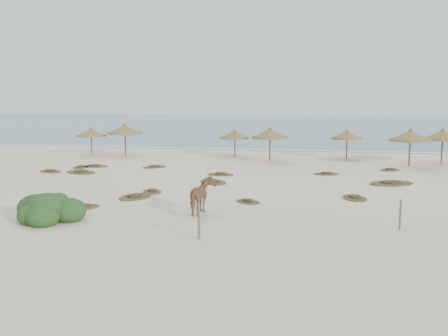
{
  "coord_description": "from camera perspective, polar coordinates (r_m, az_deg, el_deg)",
  "views": [
    {
      "loc": [
        6.49,
        -22.71,
        5.0
      ],
      "look_at": [
        1.13,
        5.0,
        1.06
      ],
      "focal_mm": 40.0,
      "sensor_mm": 36.0,
      "label": 1
    }
  ],
  "objects": [
    {
      "name": "scrub_11",
      "position": [
        23.89,
        -15.96,
        -4.31
      ],
      "size": [
        1.91,
        2.06,
        0.16
      ],
      "rotation": [
        0.0,
        0.0,
        0.96
      ],
      "color": "brown",
      "rests_on": "ground"
    },
    {
      "name": "scrub_5",
      "position": [
        31.04,
        18.57,
        -1.64
      ],
      "size": [
        3.46,
        3.19,
        0.16
      ],
      "rotation": [
        0.0,
        0.0,
        0.59
      ],
      "color": "brown",
      "rests_on": "ground"
    },
    {
      "name": "fence_post_near",
      "position": [
        17.9,
        -2.88,
        -6.12
      ],
      "size": [
        0.12,
        0.12,
        1.3
      ],
      "primitive_type": "cylinder",
      "rotation": [
        0.0,
        0.0,
        -0.23
      ],
      "color": "#6B6050",
      "rests_on": "ground"
    },
    {
      "name": "horse",
      "position": [
        21.7,
        -2.51,
        -3.24
      ],
      "size": [
        0.93,
        1.9,
        1.58
      ],
      "primitive_type": "imported",
      "rotation": [
        0.0,
        0.0,
        3.1
      ],
      "color": "#8E6040",
      "rests_on": "ground"
    },
    {
      "name": "bush",
      "position": [
        21.8,
        -19.46,
        -4.58
      ],
      "size": [
        3.01,
        2.65,
        1.35
      ],
      "rotation": [
        0.0,
        0.0,
        -0.39
      ],
      "color": "#2B4F22",
      "rests_on": "ground"
    },
    {
      "name": "fence_post_far",
      "position": [
        20.31,
        19.5,
        -5.05
      ],
      "size": [
        0.11,
        0.11,
        1.18
      ],
      "primitive_type": "cylinder",
      "rotation": [
        0.0,
        0.0,
        0.4
      ],
      "color": "#6B6050",
      "rests_on": "ground"
    },
    {
      "name": "scrub_7",
      "position": [
        33.73,
        11.62,
        -0.65
      ],
      "size": [
        2.0,
        1.6,
        0.16
      ],
      "rotation": [
        0.0,
        0.0,
        0.3
      ],
      "color": "brown",
      "rests_on": "ground"
    },
    {
      "name": "palapa_1",
      "position": [
        45.01,
        -11.25,
        4.28
      ],
      "size": [
        3.53,
        3.53,
        2.89
      ],
      "rotation": [
        0.0,
        0.0,
        0.16
      ],
      "color": "#4E3828",
      "rests_on": "ground"
    },
    {
      "name": "scrub_15",
      "position": [
        37.71,
        -16.06,
        0.1
      ],
      "size": [
        1.47,
        1.88,
        0.16
      ],
      "rotation": [
        0.0,
        0.0,
        1.83
      ],
      "color": "brown",
      "rests_on": "ground"
    },
    {
      "name": "scrub_9",
      "position": [
        25.79,
        -10.15,
        -3.24
      ],
      "size": [
        1.81,
        2.37,
        0.16
      ],
      "rotation": [
        0.0,
        0.0,
        1.35
      ],
      "color": "brown",
      "rests_on": "ground"
    },
    {
      "name": "scrub_3",
      "position": [
        29.85,
        -1.25,
        -1.59
      ],
      "size": [
        2.45,
        2.66,
        0.16
      ],
      "rotation": [
        0.0,
        0.0,
        2.16
      ],
      "color": "brown",
      "rests_on": "ground"
    },
    {
      "name": "ocean",
      "position": [
        98.05,
        7.17,
        4.97
      ],
      "size": [
        200.0,
        100.0,
        0.01
      ],
      "primitive_type": "cube",
      "color": "#275575",
      "rests_on": "ground"
    },
    {
      "name": "foam_line",
      "position": [
        49.39,
        3.35,
        2.13
      ],
      "size": [
        70.0,
        0.6,
        0.01
      ],
      "primitive_type": "cube",
      "color": "white",
      "rests_on": "ground"
    },
    {
      "name": "scrub_8",
      "position": [
        36.19,
        -19.19,
        -0.35
      ],
      "size": [
        2.05,
        1.71,
        0.16
      ],
      "rotation": [
        0.0,
        0.0,
        2.76
      ],
      "color": "brown",
      "rests_on": "ground"
    },
    {
      "name": "scrub_12",
      "position": [
        24.24,
        2.77,
        -3.84
      ],
      "size": [
        1.63,
        1.54,
        0.16
      ],
      "rotation": [
        0.0,
        0.0,
        2.49
      ],
      "color": "brown",
      "rests_on": "ground"
    },
    {
      "name": "palapa_0",
      "position": [
        46.3,
        -14.95,
        3.88
      ],
      "size": [
        3.43,
        3.43,
        2.48
      ],
      "rotation": [
        0.0,
        0.0,
        -0.37
      ],
      "color": "#4E3828",
      "rests_on": "ground"
    },
    {
      "name": "scrub_1",
      "position": [
        35.2,
        -16.01,
        -0.44
      ],
      "size": [
        2.96,
        2.69,
        0.16
      ],
      "rotation": [
        0.0,
        0.0,
        2.58
      ],
      "color": "brown",
      "rests_on": "ground"
    },
    {
      "name": "scrub_4",
      "position": [
        25.96,
        14.72,
        -3.3
      ],
      "size": [
        1.52,
        1.99,
        0.16
      ],
      "rotation": [
        0.0,
        0.0,
        1.79
      ],
      "color": "brown",
      "rests_on": "ground"
    },
    {
      "name": "scrub_13",
      "position": [
        32.82,
        -0.38,
        -0.72
      ],
      "size": [
        1.85,
        1.25,
        0.16
      ],
      "rotation": [
        0.0,
        0.0,
        3.1
      ],
      "color": "brown",
      "rests_on": "ground"
    },
    {
      "name": "scrub_2",
      "position": [
        27.07,
        -8.2,
        -2.66
      ],
      "size": [
        1.54,
        1.77,
        0.16
      ],
      "rotation": [
        0.0,
        0.0,
        2.03
      ],
      "color": "brown",
      "rests_on": "ground"
    },
    {
      "name": "palapa_4",
      "position": [
        42.85,
        13.89,
        3.62
      ],
      "size": [
        3.52,
        3.52,
        2.5
      ],
      "rotation": [
        0.0,
        0.0,
        0.42
      ],
      "color": "#4E3828",
      "rests_on": "ground"
    },
    {
      "name": "scrub_14",
      "position": [
        36.77,
        -7.92,
        0.14
      ],
      "size": [
        2.18,
        2.2,
        0.16
      ],
      "rotation": [
        0.0,
        0.0,
        0.81
      ],
      "color": "brown",
      "rests_on": "ground"
    },
    {
      "name": "palapa_5",
      "position": [
        39.14,
        20.53,
        3.4
      ],
      "size": [
        3.77,
        3.77,
        2.88
      ],
      "rotation": [
        0.0,
        0.0,
        0.26
      ],
      "color": "#4E3828",
      "rests_on": "ground"
    },
    {
      "name": "palapa_2",
      "position": [
        42.82,
        1.26,
        3.79
      ],
      "size": [
        2.67,
        2.67,
        2.44
      ],
      "rotation": [
        0.0,
        0.0,
        0.03
      ],
      "color": "#4E3828",
      "rests_on": "ground"
    },
    {
      "name": "palapa_6",
      "position": [
        41.86,
        23.73,
        3.41
      ],
      "size": [
        3.73,
        3.73,
        2.8
      ],
      "rotation": [
        0.0,
        0.0,
        -0.3
      ],
      "color": "#4E3828",
      "rests_on": "ground"
    },
    {
      "name": "scrub_10",
      "position": [
        36.78,
        18.46,
        -0.19
      ],
      "size": [
        1.94,
        1.97,
        0.16
      ],
      "rotation": [
        0.0,
        0.0,
        0.83
      ],
      "color": "brown",
      "rests_on": "ground"
    },
    {
      "name": "scrub_6",
      "position": [
        38.0,
        -14.57,
        0.21
      ],
      "size": [
        2.21,
        1.62,
        0.16
      ],
      "rotation": [
        0.0,
        0.0,
        0.16
      ],
      "color": "brown",
      "rests_on": "ground"
    },
    {
      "name": "ground",
      "position": [
        24.14,
        -4.9,
        -4.03
      ],
      "size": [
        160.0,
        160.0,
        0.0
      ],
      "primitive_type": "plane",
      "color": "beige",
      "rests_on": "ground"
    },
    {
      "name": "palapa_3",
      "position": [
        40.27,
        5.28,
        3.87
      ],
      "size": [
        3.91,
        3.91,
        2.78
      ],
      "rotation": [
        0.0,
        0.0,
        0.41
      ],
      "color": "#4E3828",
      "rests_on": "ground"
    }
  ]
}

